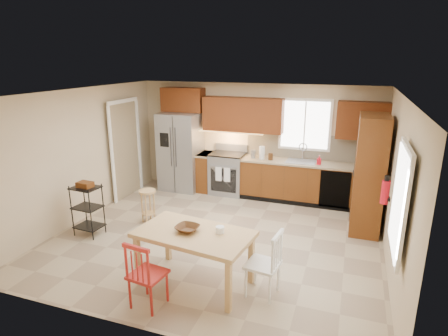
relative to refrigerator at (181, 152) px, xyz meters
name	(u,v)px	position (x,y,z in m)	size (l,w,h in m)	color
floor	(217,236)	(1.70, -2.12, -0.91)	(5.50, 5.50, 0.00)	tan
ceiling	(217,93)	(1.70, -2.12, 1.59)	(5.50, 5.00, 0.02)	silver
wall_back	(255,139)	(1.70, 0.38, 0.34)	(5.50, 0.02, 2.50)	#CCB793
wall_front	(136,232)	(1.70, -4.62, 0.34)	(5.50, 0.02, 2.50)	#CCB793
wall_left	(82,155)	(-1.05, -2.12, 0.34)	(0.02, 5.00, 2.50)	#CCB793
wall_right	(396,187)	(4.45, -2.12, 0.34)	(0.02, 5.00, 2.50)	#CCB793
refrigerator	(181,152)	(0.00, 0.00, 0.00)	(0.92, 0.75, 1.82)	gray
range_stove	(228,174)	(1.15, 0.06, -0.45)	(0.76, 0.63, 0.92)	gray
base_cabinet_narrow	(206,172)	(0.60, 0.08, -0.46)	(0.30, 0.60, 0.90)	#5E2C11
base_cabinet_run	(309,182)	(2.99, 0.08, -0.46)	(2.92, 0.60, 0.90)	#5E2C11
dishwasher	(335,190)	(3.55, -0.22, -0.46)	(0.60, 0.02, 0.78)	black
backsplash	(312,147)	(2.99, 0.36, 0.27)	(2.92, 0.03, 0.55)	beige
upper_over_fridge	(183,100)	(0.00, 0.20, 1.19)	(1.00, 0.35, 0.55)	#622C10
upper_left_block	(243,115)	(1.45, 0.20, 0.92)	(1.80, 0.35, 0.75)	#622C10
upper_right_block	(363,121)	(3.95, 0.20, 0.92)	(1.00, 0.35, 0.75)	#622C10
window_back	(305,125)	(2.80, 0.35, 0.74)	(1.12, 0.04, 1.12)	white
sink	(301,163)	(2.80, 0.08, -0.05)	(0.62, 0.46, 0.16)	gray
undercab_glow	(230,132)	(1.15, 0.17, 0.52)	(1.60, 0.30, 0.01)	#FFBF66
soap_bottle	(319,160)	(3.18, -0.02, 0.09)	(0.09, 0.09, 0.19)	red
paper_towel	(262,153)	(1.95, 0.03, 0.13)	(0.12, 0.12, 0.28)	white
canister_steel	(253,154)	(1.75, 0.03, 0.08)	(0.11, 0.11, 0.18)	gray
canister_wood	(270,157)	(2.15, 0.00, 0.06)	(0.10, 0.10, 0.14)	#482B13
pantry	(369,174)	(4.13, -0.93, 0.14)	(0.50, 0.95, 2.10)	#5E2C11
fire_extinguisher	(385,192)	(4.33, -1.98, 0.19)	(0.12, 0.12, 0.36)	red
window_right	(400,201)	(4.38, -3.27, 0.54)	(0.04, 1.02, 1.32)	white
doorway	(125,150)	(-0.97, -0.82, 0.14)	(0.04, 0.95, 2.10)	#8C7A59
dining_table	(195,258)	(1.89, -3.54, -0.53)	(1.55, 0.87, 0.76)	tan
chair_red	(148,273)	(1.54, -4.19, -0.45)	(0.43, 0.43, 0.91)	#A81F19
chair_white	(263,263)	(2.84, -3.49, -0.45)	(0.43, 0.43, 0.91)	white
table_bowl	(187,231)	(1.79, -3.54, -0.14)	(0.31, 0.31, 0.08)	#482B13
table_jar	(220,231)	(2.23, -3.44, -0.11)	(0.11, 0.11, 0.13)	white
bar_stool	(148,206)	(0.25, -1.99, -0.59)	(0.31, 0.31, 0.65)	tan
utility_cart	(88,210)	(-0.49, -2.78, -0.44)	(0.47, 0.36, 0.93)	black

